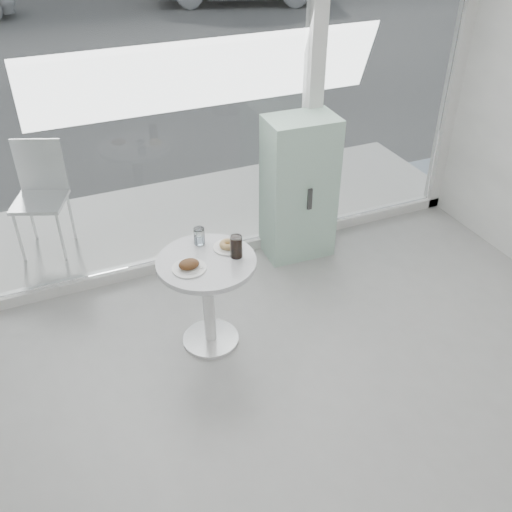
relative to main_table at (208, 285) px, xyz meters
name	(u,v)px	position (x,y,z in m)	size (l,w,h in m)	color
storefront	(223,74)	(0.57, 1.10, 1.16)	(5.00, 0.14, 3.00)	silver
main_table	(208,285)	(0.00, 0.00, 0.00)	(0.72, 0.72, 0.77)	silver
patio_deck	(195,213)	(0.50, 1.90, -0.53)	(5.60, 1.60, 0.05)	silver
street	(53,4)	(0.50, 14.10, -0.55)	(40.00, 24.00, 0.00)	#373737
mint_cabinet	(299,189)	(1.19, 0.88, 0.12)	(0.64, 0.45, 1.34)	#9BC6AF
patio_chair	(40,190)	(-0.97, 1.84, 0.09)	(0.58, 0.58, 1.03)	silver
plate_fritter	(189,265)	(-0.14, -0.05, 0.25)	(0.24, 0.24, 0.07)	white
plate_donut	(228,246)	(0.20, 0.08, 0.24)	(0.22, 0.22, 0.05)	white
water_tumbler_a	(199,237)	(0.03, 0.24, 0.27)	(0.07, 0.07, 0.12)	white
water_tumbler_b	(199,237)	(0.03, 0.22, 0.28)	(0.08, 0.08, 0.13)	white
cola_glass	(236,247)	(0.22, -0.04, 0.30)	(0.09, 0.09, 0.17)	white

